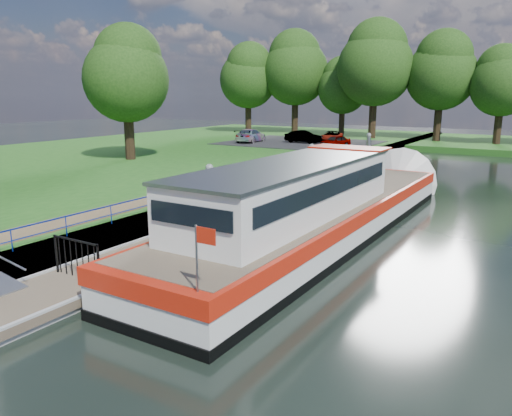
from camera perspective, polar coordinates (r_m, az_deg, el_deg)
The scene contains 16 objects.
ground at distance 14.28m, azimuth -26.50°, elevation -11.37°, with size 160.00×160.00×0.00m, color black.
riverbank at distance 36.82m, azimuth -21.85°, elevation 3.95°, with size 32.00×90.00×0.78m, color #1E5017.
bank_edge at distance 26.20m, azimuth -1.16°, elevation 1.58°, with size 1.10×90.00×0.78m, color #473D2D.
footpath at distance 22.01m, azimuth -15.23°, elevation 0.02°, with size 1.60×40.00×0.05m, color brown.
carpark at distance 50.10m, azimuth 5.05°, elevation 7.46°, with size 14.00×12.00×0.06m, color black.
blue_fence at distance 17.60m, azimuth -23.48°, elevation -2.09°, with size 0.04×18.04×0.72m.
pontoon at distance 23.27m, azimuth 1.45°, elevation -0.39°, with size 2.50×30.00×0.56m.
mooring_piles at distance 23.04m, azimuth 1.47°, elevation 2.26°, with size 0.30×27.30×3.55m.
gate_panel at distance 15.04m, azimuth -19.85°, elevation -4.87°, with size 1.85×0.05×1.15m.
barge at distance 20.06m, azimuth 8.00°, elevation -0.03°, with size 4.36×21.15×4.78m.
horizon_trees at distance 56.81m, azimuth 19.09°, elevation 14.68°, with size 54.38×10.03×12.87m.
bank_tree_a at distance 38.25m, azimuth -14.55°, elevation 14.75°, with size 6.12×6.12×9.72m.
car_a at distance 45.84m, azimuth 9.03°, elevation 7.54°, with size 1.25×3.12×1.06m, color #999999.
car_b at distance 49.52m, azimuth 5.42°, elevation 8.11°, with size 1.26×3.61×1.19m, color #999999.
car_c at distance 50.18m, azimuth -0.63°, elevation 8.30°, with size 1.83×4.49×1.30m, color #999999.
car_d at distance 50.87m, azimuth 8.62°, elevation 8.08°, with size 1.77×3.84×1.07m, color #999999.
Camera 1 is at (11.40, -6.57, 5.55)m, focal length 35.00 mm.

